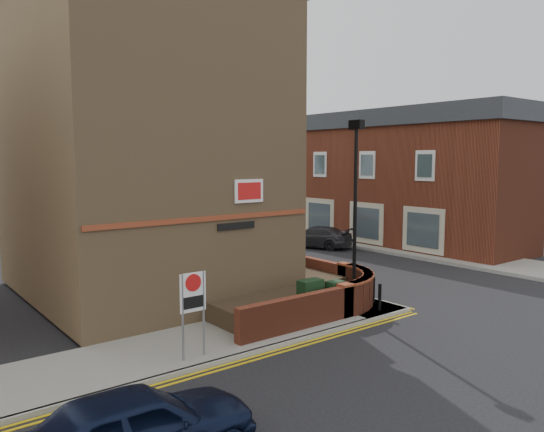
{
  "coord_description": "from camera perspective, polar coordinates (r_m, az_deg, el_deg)",
  "views": [
    {
      "loc": [
        -11.44,
        -10.97,
        5.15
      ],
      "look_at": [
        0.26,
        4.0,
        3.1
      ],
      "focal_mm": 35.0,
      "sensor_mm": 36.0,
      "label": 1
    }
  ],
  "objects": [
    {
      "name": "grey_car_far",
      "position": [
        31.04,
        4.72,
        -2.25
      ],
      "size": [
        3.28,
        4.64,
        1.25
      ],
      "primitive_type": "imported",
      "rotation": [
        0.0,
        0.0,
        3.54
      ],
      "color": "#2D2C31",
      "rests_on": "ground"
    },
    {
      "name": "red_car_main",
      "position": [
        31.56,
        -8.28,
        -2.21
      ],
      "size": [
        3.45,
        4.7,
        1.19
      ],
      "primitive_type": "imported",
      "rotation": [
        0.0,
        0.0,
        0.39
      ],
      "color": "maroon",
      "rests_on": "ground"
    },
    {
      "name": "pavement_far",
      "position": [
        34.61,
        7.48,
        -2.35
      ],
      "size": [
        4.0,
        40.0,
        0.12
      ],
      "primitive_type": "cube",
      "color": "gray",
      "rests_on": "ground"
    },
    {
      "name": "kerb_side",
      "position": [
        14.47,
        -2.04,
        -14.44
      ],
      "size": [
        13.0,
        0.15,
        0.12
      ],
      "primitive_type": "cube",
      "color": "gray",
      "rests_on": "ground"
    },
    {
      "name": "yellow_lines_side",
      "position": [
        14.3,
        -1.43,
        -14.92
      ],
      "size": [
        13.0,
        0.28,
        0.01
      ],
      "primitive_type": "cube",
      "color": "gold",
      "rests_on": "ground"
    },
    {
      "name": "silver_car_far",
      "position": [
        37.75,
        -2.16,
        -0.59
      ],
      "size": [
        2.17,
        4.37,
        1.43
      ],
      "primitive_type": "imported",
      "rotation": [
        0.0,
        0.0,
        3.26
      ],
      "color": "#B6B7BF",
      "rests_on": "ground"
    },
    {
      "name": "tree_near",
      "position": [
        28.4,
        -9.79,
        5.17
      ],
      "size": [
        3.64,
        3.65,
        6.7
      ],
      "color": "#382B1E",
      "rests_on": "pavement_main"
    },
    {
      "name": "zone_sign",
      "position": [
        13.61,
        -8.49,
        -8.83
      ],
      "size": [
        0.72,
        0.07,
        2.2
      ],
      "color": "slate",
      "rests_on": "pavement_corner"
    },
    {
      "name": "ground",
      "position": [
        16.67,
        7.97,
        -11.9
      ],
      "size": [
        120.0,
        120.0,
        0.0
      ],
      "primitive_type": "plane",
      "color": "black",
      "rests_on": "ground"
    },
    {
      "name": "traffic_light_assembly",
      "position": [
        38.62,
        -16.94,
        2.38
      ],
      "size": [
        0.2,
        0.16,
        4.2
      ],
      "color": "black",
      "rests_on": "pavement_main"
    },
    {
      "name": "yellow_lines_main",
      "position": [
        31.14,
        -9.31,
        -3.43
      ],
      "size": [
        0.28,
        32.0,
        0.01
      ],
      "primitive_type": "cube",
      "color": "gold",
      "rests_on": "ground"
    },
    {
      "name": "utility_cabinet_small",
      "position": [
        17.49,
        6.77,
        -8.72
      ],
      "size": [
        0.55,
        0.4,
        1.1
      ],
      "primitive_type": "cube",
      "color": "black",
      "rests_on": "pavement_corner"
    },
    {
      "name": "utility_cabinet_large",
      "position": [
        17.16,
        4.14,
        -8.82
      ],
      "size": [
        0.8,
        0.45,
        1.2
      ],
      "primitive_type": "cube",
      "color": "black",
      "rests_on": "pavement_corner"
    },
    {
      "name": "navy_hatchback",
      "position": [
        9.73,
        -14.36,
        -21.22
      ],
      "size": [
        4.16,
        1.73,
        1.41
      ],
      "primitive_type": "imported",
      "rotation": [
        0.0,
        0.0,
        1.55
      ],
      "color": "black",
      "rests_on": "ground"
    },
    {
      "name": "far_terrace_cream",
      "position": [
        55.43,
        -10.13,
        4.93
      ],
      "size": [
        5.4,
        12.4,
        8.0
      ],
      "color": "#B4AD94",
      "rests_on": "ground"
    },
    {
      "name": "tree_far",
      "position": [
        43.17,
        -19.95,
        5.48
      ],
      "size": [
        3.81,
        3.81,
        7.0
      ],
      "color": "#382B1E",
      "rests_on": "pavement_main"
    },
    {
      "name": "lamppost",
      "position": [
        17.93,
        8.93,
        0.31
      ],
      "size": [
        0.25,
        0.5,
        6.3
      ],
      "color": "black",
      "rests_on": "pavement_corner"
    },
    {
      "name": "pavement_corner",
      "position": [
        15.64,
        -5.35,
        -12.86
      ],
      "size": [
        13.0,
        3.0,
        0.12
      ],
      "primitive_type": "cube",
      "color": "gray",
      "rests_on": "ground"
    },
    {
      "name": "kerb_main_far",
      "position": [
        33.23,
        5.05,
        -2.68
      ],
      "size": [
        0.15,
        40.0,
        0.12
      ],
      "primitive_type": "cube",
      "color": "gray",
      "rests_on": "ground"
    },
    {
      "name": "bollard_far",
      "position": [
        19.14,
        10.85,
        -7.8
      ],
      "size": [
        0.11,
        0.11,
        0.9
      ],
      "primitive_type": "cylinder",
      "color": "black",
      "rests_on": "pavement_corner"
    },
    {
      "name": "kerb_main_near",
      "position": [
        31.02,
        -9.72,
        -3.38
      ],
      "size": [
        0.15,
        32.0,
        0.12
      ],
      "primitive_type": "cube",
      "color": "gray",
      "rests_on": "ground"
    },
    {
      "name": "pavement_main",
      "position": [
        30.56,
        -11.37,
        -3.55
      ],
      "size": [
        2.0,
        32.0,
        0.12
      ],
      "primitive_type": "cube",
      "color": "gray",
      "rests_on": "ground"
    },
    {
      "name": "garden_wall",
      "position": [
        18.41,
        2.28,
        -10.09
      ],
      "size": [
        6.8,
        6.0,
        1.2
      ],
      "primitive_type": null,
      "color": "maroon",
      "rests_on": "ground"
    },
    {
      "name": "tree_mid",
      "position": [
        35.65,
        -15.94,
        6.0
      ],
      "size": [
        4.03,
        4.03,
        7.42
      ],
      "color": "#382B1E",
      "rests_on": "pavement_main"
    },
    {
      "name": "silver_car_near",
      "position": [
        31.37,
        -7.83,
        -2.04
      ],
      "size": [
        3.05,
        4.53,
        1.41
      ],
      "primitive_type": "imported",
      "rotation": [
        0.0,
        0.0,
        0.4
      ],
      "color": "#A3A4AB",
      "rests_on": "ground"
    },
    {
      "name": "far_terrace",
      "position": [
        38.17,
        4.85,
        4.47
      ],
      "size": [
        5.4,
        30.4,
        8.0
      ],
      "color": "maroon",
      "rests_on": "ground"
    },
    {
      "name": "corner_building",
      "position": [
        20.86,
        -13.78,
        8.94
      ],
      "size": [
        8.95,
        10.4,
        13.6
      ],
      "color": "#94754F",
      "rests_on": "ground"
    },
    {
      "name": "bollard_near",
      "position": [
        18.19,
        11.51,
        -8.55
      ],
      "size": [
        0.11,
        0.11,
        0.9
      ],
      "primitive_type": "cylinder",
      "color": "black",
      "rests_on": "pavement_corner"
    }
  ]
}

